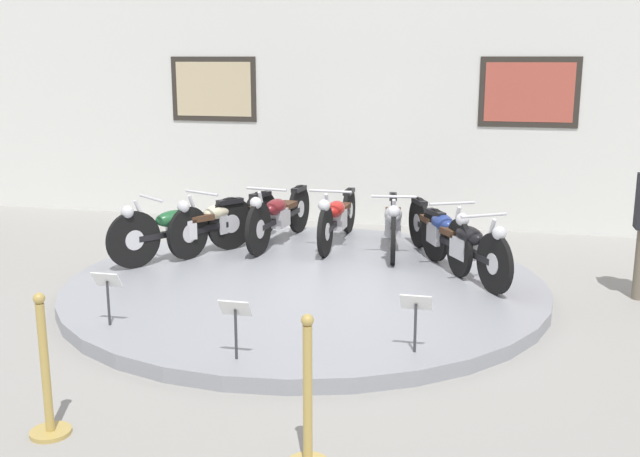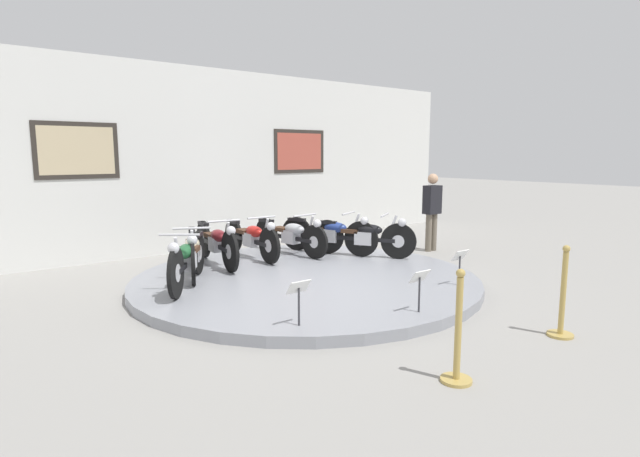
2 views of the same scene
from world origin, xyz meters
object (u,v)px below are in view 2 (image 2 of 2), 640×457
motorcycle_cream (193,250)px  stanchion_post_left_of_entry (458,344)px  motorcycle_black (364,236)px  visitor_standing (432,208)px  motorcycle_red (252,237)px  info_placard_front_centre (420,282)px  motorcycle_maroon (217,242)px  info_placard_front_right (460,260)px  motorcycle_blue (330,233)px  motorcycle_silver (291,234)px  info_placard_front_left (299,293)px  motorcycle_green (187,258)px  stanchion_post_right_of_entry (562,306)px

motorcycle_cream → stanchion_post_left_of_entry: stanchion_post_left_of_entry is taller
motorcycle_black → visitor_standing: visitor_standing is taller
motorcycle_red → motorcycle_black: 2.04m
info_placard_front_centre → motorcycle_red: bearing=90.0°
motorcycle_red → motorcycle_black: bearing=-34.1°
motorcycle_maroon → info_placard_front_right: (2.16, -3.33, -0.03)m
motorcycle_red → motorcycle_black: motorcycle_black is taller
motorcycle_blue → info_placard_front_centre: bearing=-111.9°
motorcycle_silver → motorcycle_black: motorcycle_black is taller
motorcycle_blue → info_placard_front_left: (-2.77, -2.92, -0.02)m
info_placard_front_right → motorcycle_green: bearing=143.0°
motorcycle_silver → stanchion_post_right_of_entry: 5.06m
motorcycle_maroon → motorcycle_black: 2.64m
motorcycle_maroon → visitor_standing: 4.50m
info_placard_front_centre → stanchion_post_left_of_entry: 1.56m
motorcycle_maroon → motorcycle_red: bearing=10.9°
info_placard_front_left → info_placard_front_right: size_ratio=1.00×
motorcycle_blue → motorcycle_silver: bearing=146.3°
motorcycle_red → info_placard_front_right: size_ratio=3.86×
info_placard_front_right → visitor_standing: size_ratio=0.32×
motorcycle_red → info_placard_front_centre: (0.00, -3.95, -0.01)m
info_placard_front_left → info_placard_front_right: 2.80m
visitor_standing → stanchion_post_left_of_entry: (-4.55, -4.11, -0.55)m
motorcycle_silver → motorcycle_cream: bearing=-169.1°
motorcycle_silver → stanchion_post_left_of_entry: 5.33m
motorcycle_black → info_placard_front_left: bearing=-143.0°
info_placard_front_left → info_placard_front_centre: (1.40, -0.48, 0.00)m
visitor_standing → motorcycle_red: bearing=163.3°
info_placard_front_centre → motorcycle_maroon: bearing=101.2°
motorcycle_cream → stanchion_post_right_of_entry: 5.18m
motorcycle_silver → info_placard_front_left: (-2.16, -3.33, -0.01)m
motorcycle_green → motorcycle_silver: (2.45, 0.99, -0.03)m
info_placard_front_right → visitor_standing: bearing=47.0°
info_placard_front_right → stanchion_post_left_of_entry: stanchion_post_left_of_entry is taller
motorcycle_cream → visitor_standing: size_ratio=1.16×
motorcycle_maroon → info_placard_front_centre: 3.88m
motorcycle_green → motorcycle_silver: bearing=22.1°
info_placard_front_left → info_placard_front_right: bearing=0.0°
motorcycle_cream → motorcycle_red: bearing=22.2°
info_placard_front_right → motorcycle_maroon: bearing=122.9°
motorcycle_silver → info_placard_front_right: size_ratio=3.81×
motorcycle_blue → info_placard_front_left: bearing=-133.5°
info_placard_front_left → info_placard_front_centre: same height
visitor_standing → stanchion_post_left_of_entry: bearing=-137.8°
motorcycle_green → motorcycle_cream: 0.67m
motorcycle_silver → info_placard_front_centre: bearing=-101.2°
motorcycle_red → motorcycle_silver: (0.76, -0.15, -0.01)m
motorcycle_cream → motorcycle_maroon: size_ratio=0.93×
motorcycle_maroon → motorcycle_blue: size_ratio=1.10×
motorcycle_black → info_placard_front_centre: motorcycle_black is taller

